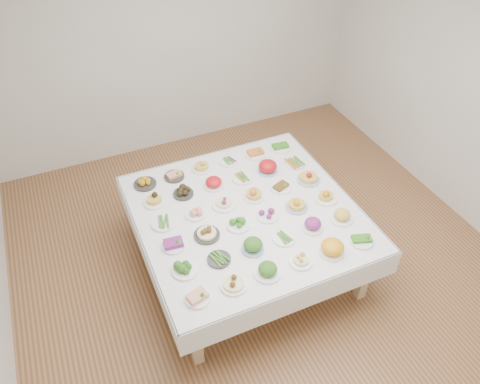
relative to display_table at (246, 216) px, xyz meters
name	(u,v)px	position (x,y,z in m)	size (l,w,h in m)	color
room_envelope	(263,111)	(0.14, 0.00, 1.15)	(5.02, 5.02, 2.81)	#9B6340
display_table	(246,216)	(0.00, 0.00, 0.00)	(2.09, 2.09, 0.75)	white
dish_0	(197,296)	(-0.79, -0.78, 0.11)	(0.21, 0.21, 0.09)	white
dish_1	(234,281)	(-0.47, -0.78, 0.13)	(0.22, 0.22, 0.13)	white
dish_2	(268,269)	(-0.16, -0.78, 0.13)	(0.23, 0.23, 0.13)	white
dish_3	(301,259)	(0.16, -0.78, 0.11)	(0.20, 0.20, 0.10)	white
dish_4	(332,247)	(0.47, -0.79, 0.14)	(0.22, 0.22, 0.14)	white
dish_5	(362,239)	(0.78, -0.79, 0.11)	(0.22, 0.22, 0.10)	white
dish_6	(185,267)	(-0.79, -0.46, 0.12)	(0.22, 0.22, 0.10)	white
dish_7	(219,259)	(-0.48, -0.47, 0.09)	(0.20, 0.20, 0.05)	#2E2C29
dish_8	(253,246)	(-0.16, -0.48, 0.12)	(0.21, 0.21, 0.12)	#4C66B2
dish_9	(284,238)	(0.16, -0.48, 0.09)	(0.21, 0.21, 0.05)	white
dish_10	(313,224)	(0.47, -0.46, 0.13)	(0.21, 0.21, 0.12)	white
dish_11	(342,216)	(0.78, -0.47, 0.12)	(0.22, 0.22, 0.12)	white
dish_12	(173,243)	(-0.79, -0.16, 0.11)	(0.21, 0.21, 0.10)	white
dish_13	(207,231)	(-0.47, -0.15, 0.13)	(0.24, 0.24, 0.13)	#2E2C29
dish_14	(238,223)	(-0.15, -0.15, 0.11)	(0.22, 0.22, 0.10)	white
dish_15	(267,214)	(0.15, -0.15, 0.11)	(0.21, 0.21, 0.09)	white
dish_16	(297,203)	(0.47, -0.16, 0.13)	(0.22, 0.21, 0.13)	#4C66B2
dish_17	(326,195)	(0.80, -0.16, 0.13)	(0.23, 0.23, 0.13)	white
dish_18	(164,222)	(-0.78, 0.16, 0.10)	(0.25, 0.24, 0.06)	white
dish_19	(196,213)	(-0.47, 0.15, 0.10)	(0.20, 0.20, 0.08)	white
dish_20	(224,201)	(-0.17, 0.17, 0.13)	(0.23, 0.23, 0.13)	white
dish_21	(254,193)	(0.15, 0.15, 0.13)	(0.23, 0.23, 0.14)	white
dish_22	(281,186)	(0.46, 0.16, 0.10)	(0.21, 0.21, 0.09)	white
dish_23	(309,176)	(0.79, 0.16, 0.13)	(0.23, 0.23, 0.14)	#4C66B2
dish_24	(154,199)	(-0.78, 0.48, 0.13)	(0.21, 0.21, 0.13)	white
dish_25	(183,192)	(-0.48, 0.48, 0.11)	(0.20, 0.20, 0.09)	#2E2C29
dish_26	(214,182)	(-0.15, 0.48, 0.13)	(0.21, 0.21, 0.13)	white
dish_27	(242,178)	(0.17, 0.46, 0.09)	(0.21, 0.21, 0.05)	white
dish_28	(268,167)	(0.47, 0.47, 0.13)	(0.22, 0.22, 0.13)	#4C66B2
dish_29	(295,163)	(0.79, 0.46, 0.09)	(0.21, 0.21, 0.06)	white
dish_30	(145,182)	(-0.79, 0.79, 0.10)	(0.23, 0.23, 0.09)	#2E2C29
dish_31	(174,175)	(-0.48, 0.79, 0.10)	(0.21, 0.21, 0.09)	#2E2C29
dish_32	(202,166)	(-0.16, 0.79, 0.12)	(0.21, 0.21, 0.11)	white
dish_33	(229,161)	(0.15, 0.79, 0.09)	(0.21, 0.21, 0.05)	white
dish_34	(255,152)	(0.48, 0.79, 0.11)	(0.23, 0.23, 0.11)	white
dish_35	(280,145)	(0.79, 0.79, 0.12)	(0.24, 0.24, 0.11)	white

